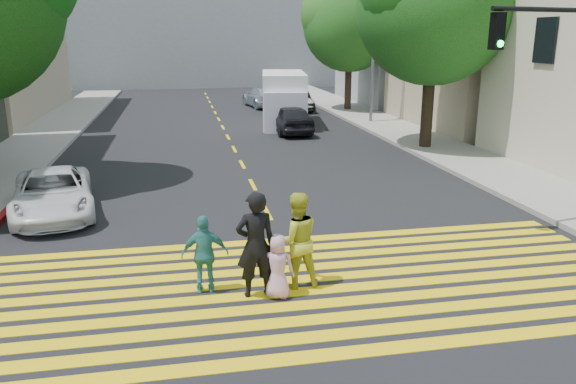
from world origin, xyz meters
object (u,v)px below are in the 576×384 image
object	(u,v)px
pedestrian_child	(278,267)
white_sedan	(53,193)
pedestrian_man	(256,245)
pedestrian_woman	(296,240)
pedestrian_extra	(205,254)
dark_car_near	(290,119)
tree_right_far	(351,19)
dark_car_parked	(298,101)
white_van	(284,101)
traffic_signal	(575,81)
silver_car	(263,97)

from	to	relation	value
pedestrian_child	white_sedan	xyz separation A→B (m)	(-5.04, 6.02, -0.01)
pedestrian_man	pedestrian_woman	xyz separation A→B (m)	(0.81, 0.28, -0.07)
pedestrian_extra	dark_car_near	size ratio (longest dim) A/B	0.36
tree_right_far	pedestrian_man	bearing A→B (deg)	-110.58
pedestrian_man	dark_car_parked	world-z (taller)	pedestrian_man
white_van	tree_right_far	bearing A→B (deg)	52.33
pedestrian_extra	dark_car_parked	bearing A→B (deg)	-105.06
pedestrian_child	traffic_signal	distance (m)	8.67
pedestrian_woman	white_sedan	xyz separation A→B (m)	(-5.47, 5.58, -0.33)
silver_car	dark_car_parked	xyz separation A→B (m)	(1.95, -2.38, -0.05)
tree_right_far	pedestrian_extra	size ratio (longest dim) A/B	5.58
pedestrian_extra	dark_car_parked	xyz separation A→B (m)	(7.17, 25.43, -0.12)
pedestrian_woman	dark_car_parked	xyz separation A→B (m)	(5.46, 25.50, -0.31)
pedestrian_child	white_van	size ratio (longest dim) A/B	0.20
dark_car_parked	traffic_signal	distance (m)	23.51
pedestrian_child	pedestrian_woman	bearing A→B (deg)	-114.29
white_sedan	dark_car_parked	distance (m)	22.72
tree_right_far	dark_car_parked	distance (m)	5.95
tree_right_far	pedestrian_woman	size ratio (longest dim) A/B	4.47
pedestrian_man	white_van	world-z (taller)	white_van
pedestrian_child	white_van	xyz separation A→B (m)	(3.89, 20.30, 0.71)
traffic_signal	tree_right_far	bearing A→B (deg)	75.17
tree_right_far	pedestrian_man	distance (m)	27.15
pedestrian_extra	white_van	distance (m)	20.47
pedestrian_child	dark_car_parked	size ratio (longest dim) A/B	0.32
silver_car	pedestrian_man	bearing A→B (deg)	73.19
pedestrian_man	white_sedan	size ratio (longest dim) A/B	0.46
white_sedan	dark_car_near	world-z (taller)	dark_car_near
pedestrian_man	pedestrian_woman	bearing A→B (deg)	-165.40
dark_car_near	silver_car	xyz separation A→B (m)	(0.19, 10.61, -0.03)
tree_right_far	white_sedan	world-z (taller)	tree_right_far
dark_car_near	pedestrian_child	bearing A→B (deg)	76.42
pedestrian_man	pedestrian_extra	world-z (taller)	pedestrian_man
white_sedan	white_van	world-z (taller)	white_van
pedestrian_woman	traffic_signal	xyz separation A→B (m)	(7.24, 2.25, 2.68)
pedestrian_man	dark_car_near	bearing A→B (deg)	-107.99
tree_right_far	pedestrian_child	size ratio (longest dim) A/B	6.88
tree_right_far	white_van	size ratio (longest dim) A/B	1.36
tree_right_far	dark_car_near	world-z (taller)	tree_right_far
pedestrian_woman	pedestrian_extra	size ratio (longest dim) A/B	1.25
white_sedan	white_van	size ratio (longest dim) A/B	0.70
pedestrian_extra	silver_car	world-z (taller)	pedestrian_extra
silver_car	dark_car_near	bearing A→B (deg)	80.86
pedestrian_extra	white_van	size ratio (longest dim) A/B	0.24
white_sedan	white_van	xyz separation A→B (m)	(8.94, 14.28, 0.71)
tree_right_far	dark_car_parked	bearing A→B (deg)	166.73
pedestrian_woman	dark_car_parked	distance (m)	26.08
silver_car	pedestrian_child	bearing A→B (deg)	73.99
pedestrian_man	pedestrian_child	bearing A→B (deg)	154.13
pedestrian_child	silver_car	distance (m)	28.59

